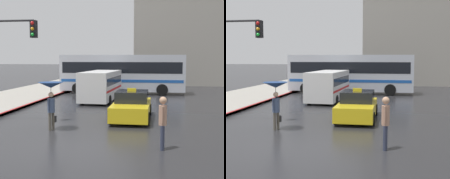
# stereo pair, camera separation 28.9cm
# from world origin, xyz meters

# --- Properties ---
(ground_plane) EXTENTS (300.00, 300.00, 0.00)m
(ground_plane) POSITION_xyz_m (0.00, 0.00, 0.00)
(ground_plane) COLOR #262628
(taxi) EXTENTS (1.91, 4.16, 1.58)m
(taxi) POSITION_xyz_m (1.66, 5.94, 0.65)
(taxi) COLOR gold
(taxi) RESTS_ON ground_plane
(ambulance_van) EXTENTS (2.29, 5.81, 2.15)m
(ambulance_van) POSITION_xyz_m (-1.15, 12.53, 1.20)
(ambulance_van) COLOR silver
(ambulance_van) RESTS_ON ground_plane
(city_bus) EXTENTS (10.84, 2.88, 3.38)m
(city_bus) POSITION_xyz_m (-0.20, 17.64, 1.87)
(city_bus) COLOR #B2B7C1
(city_bus) RESTS_ON ground_plane
(pedestrian_with_umbrella) EXTENTS (1.07, 1.07, 2.07)m
(pedestrian_with_umbrella) POSITION_xyz_m (-1.54, 2.98, 1.67)
(pedestrian_with_umbrella) COLOR #4C473D
(pedestrian_with_umbrella) RESTS_ON ground_plane
(pedestrian_man) EXTENTS (0.30, 0.43, 1.81)m
(pedestrian_man) POSITION_xyz_m (3.16, 0.75, 1.06)
(pedestrian_man) COLOR #2D3347
(pedestrian_man) RESTS_ON ground_plane
(traffic_light) EXTENTS (2.97, 0.38, 5.14)m
(traffic_light) POSITION_xyz_m (-4.35, 4.28, 3.56)
(traffic_light) COLOR black
(traffic_light) RESTS_ON ground_plane
(monument_cross) EXTENTS (7.83, 0.90, 17.79)m
(monument_cross) POSITION_xyz_m (0.95, 36.81, 10.09)
(monument_cross) COLOR white
(monument_cross) RESTS_ON ground_plane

